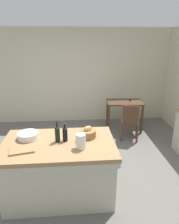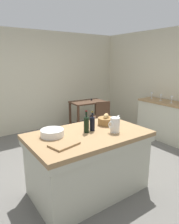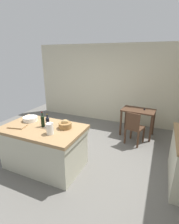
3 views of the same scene
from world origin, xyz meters
name	(u,v)px [view 3 (image 3 of 3)]	position (x,y,z in m)	size (l,w,h in m)	color
ground_plane	(73,158)	(0.00, 0.00, 0.00)	(6.76, 6.76, 0.00)	#66635E
wall_back	(109,84)	(0.00, 2.60, 1.30)	(5.32, 0.12, 2.60)	beige
island_table	(44,145)	(-0.39, -0.47, 0.48)	(1.63, 0.99, 0.89)	#99754C
writing_desk	(138,114)	(1.16, 1.79, 0.65)	(0.94, 0.63, 0.83)	#472D1E
wooden_chair	(134,127)	(1.16, 1.21, 0.48)	(0.49, 0.49, 0.89)	#472D1E
pitcher	(50,128)	(-0.07, -0.65, 1.00)	(0.17, 0.13, 0.25)	white
wash_bowl	(30,119)	(-0.84, -0.30, 0.94)	(0.30, 0.30, 0.09)	white
bread_basket	(65,125)	(0.05, -0.32, 0.95)	(0.25, 0.25, 0.18)	olive
cutting_board	(18,126)	(-0.86, -0.65, 0.90)	(0.32, 0.22, 0.02)	#99754C
wine_bottle_dark	(48,122)	(-0.29, -0.42, 1.00)	(0.07, 0.07, 0.28)	black
wine_bottle_amber	(43,121)	(-0.40, -0.43, 1.02)	(0.07, 0.07, 0.31)	black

